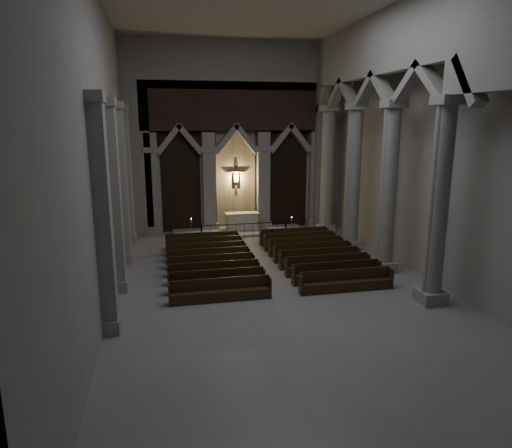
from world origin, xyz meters
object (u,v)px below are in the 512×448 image
Objects in this scene: candle_stand_right at (291,231)px; pews at (264,261)px; altar at (242,221)px; altar_rail at (244,229)px; worshipper at (273,237)px; candle_stand_left at (192,234)px.

pews is (-3.09, -5.80, -0.03)m from candle_stand_right.
altar_rail is at bearing -96.28° from altar.
worshipper reaches higher than altar_rail.
altar_rail is 5.45m from pews.
worshipper is at bearing -54.35° from altar_rail.
altar reaches higher than candle_stand_right.
candle_stand_right is (3.09, 0.36, -0.36)m from altar_rail.
altar_rail is at bearing 90.00° from pews.
candle_stand_right is (6.24, -0.28, -0.03)m from candle_stand_left.
altar is 0.41× the size of altar_rail.
candle_stand_left is 0.14× the size of pews.
pews is 3.84m from worshipper.
altar_rail is 4.38× the size of candle_stand_right.
worshipper is (4.48, -2.48, 0.17)m from candle_stand_left.
altar_rail is 3.13m from candle_stand_right.
altar is 3.74m from candle_stand_left.
candle_stand_right reaches higher than pews.
altar_rail is 2.28m from worshipper.
candle_stand_left reaches higher than worshipper.
altar is at bearing 93.65° from worshipper.
worshipper is at bearing -28.99° from candle_stand_left.
worshipper is at bearing 69.79° from pews.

